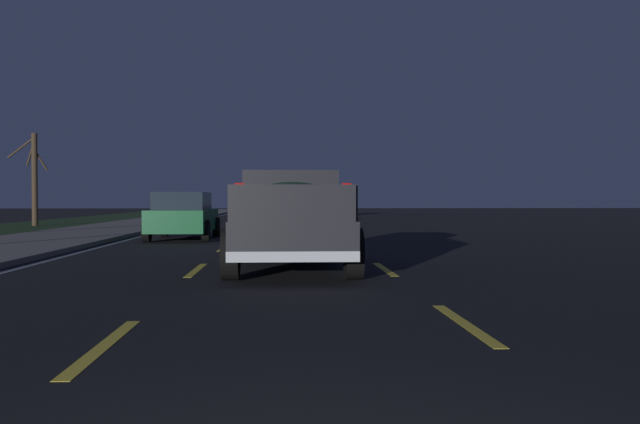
{
  "coord_description": "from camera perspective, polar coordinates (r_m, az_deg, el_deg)",
  "views": [
    {
      "loc": [
        -2.46,
        0.16,
        1.31
      ],
      "look_at": [
        12.14,
        -0.65,
        1.04
      ],
      "focal_mm": 37.96,
      "sensor_mm": 36.0,
      "label": 1
    }
  ],
  "objects": [
    {
      "name": "ground",
      "position": [
        29.49,
        -2.87,
        -1.48
      ],
      "size": [
        144.0,
        144.0,
        0.0
      ],
      "primitive_type": "plane",
      "color": "black"
    },
    {
      "name": "sidewalk_shoulder",
      "position": [
        30.37,
        -17.07,
        -1.34
      ],
      "size": [
        108.0,
        4.0,
        0.12
      ],
      "primitive_type": "cube",
      "color": "slate",
      "rests_on": "ground"
    },
    {
      "name": "lane_markings",
      "position": [
        32.77,
        -8.28,
        -1.23
      ],
      "size": [
        108.14,
        7.04,
        0.01
      ],
      "color": "yellow",
      "rests_on": "ground"
    },
    {
      "name": "pickup_truck",
      "position": [
        12.83,
        -2.47,
        -0.39
      ],
      "size": [
        5.42,
        2.28,
        1.87
      ],
      "color": "#232328",
      "rests_on": "ground"
    },
    {
      "name": "sedan_black",
      "position": [
        36.67,
        -3.04,
        0.24
      ],
      "size": [
        4.41,
        2.03,
        1.54
      ],
      "color": "black",
      "rests_on": "ground"
    },
    {
      "name": "sedan_green",
      "position": [
        22.53,
        -11.44,
        -0.29
      ],
      "size": [
        4.41,
        2.04,
        1.54
      ],
      "color": "#14592D",
      "rests_on": "ground"
    },
    {
      "name": "bare_tree_far",
      "position": [
        36.46,
        -22.96,
        2.75
      ],
      "size": [
        0.66,
        1.95,
        4.59
      ],
      "color": "#423323",
      "rests_on": "ground"
    }
  ]
}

